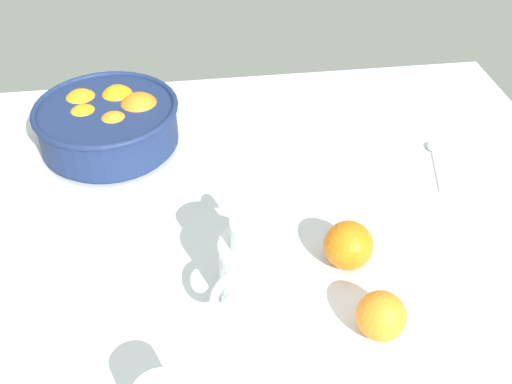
{
  "coord_description": "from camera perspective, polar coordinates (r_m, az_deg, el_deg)",
  "views": [
    {
      "loc": [
        -7.96,
        -74.34,
        69.59
      ],
      "look_at": [
        2.55,
        2.94,
        5.02
      ],
      "focal_mm": 42.08,
      "sensor_mm": 36.0,
      "label": 1
    }
  ],
  "objects": [
    {
      "name": "juice_pitcher",
      "position": [
        0.87,
        -0.27,
        -7.47
      ],
      "size": [
        12.38,
        11.97,
        16.09
      ],
      "color": "white",
      "rests_on": "ground_plane"
    },
    {
      "name": "fruit_bowl",
      "position": [
        1.21,
        -13.86,
        6.45
      ],
      "size": [
        27.89,
        27.89,
        10.77
      ],
      "color": "navy",
      "rests_on": "ground_plane"
    },
    {
      "name": "loose_orange_0",
      "position": [
        0.86,
        11.8,
        -11.45
      ],
      "size": [
        7.08,
        7.08,
        7.08
      ],
      "primitive_type": "sphere",
      "color": "orange",
      "rests_on": "ground_plane"
    },
    {
      "name": "loose_orange_1",
      "position": [
        0.94,
        8.78,
        -5.03
      ],
      "size": [
        7.8,
        7.8,
        7.8
      ],
      "primitive_type": "sphere",
      "color": "orange",
      "rests_on": "ground_plane"
    },
    {
      "name": "ground_plane",
      "position": [
        1.03,
        -1.18,
        -3.95
      ],
      "size": [
        128.29,
        103.63,
        3.0
      ],
      "primitive_type": "cube",
      "color": "silver"
    },
    {
      "name": "spoon",
      "position": [
        1.22,
        16.58,
        3.19
      ],
      "size": [
        5.16,
        15.36,
        1.0
      ],
      "color": "silver",
      "rests_on": "ground_plane"
    }
  ]
}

